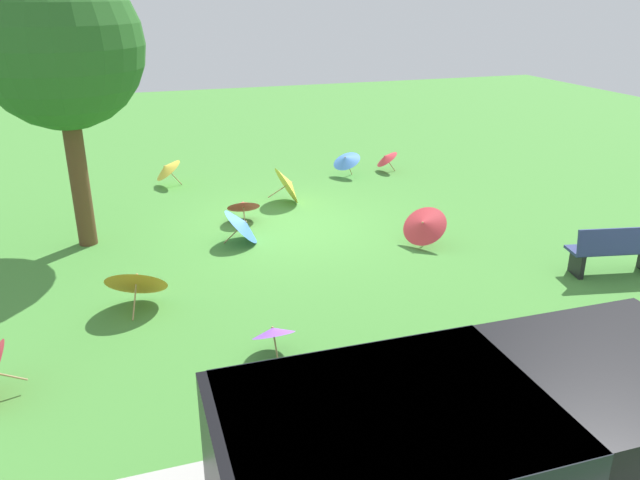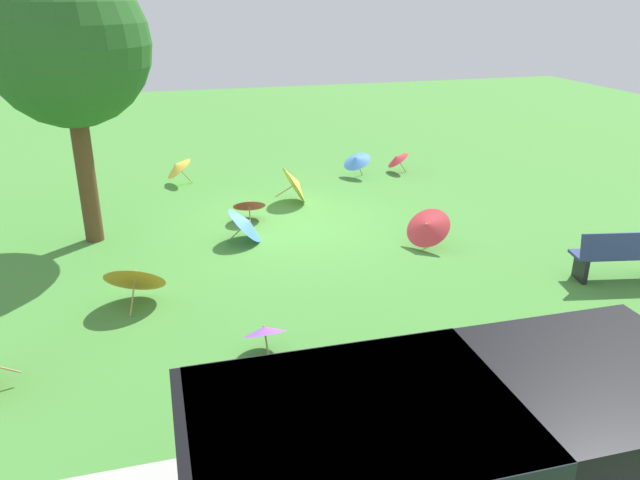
{
  "view_description": "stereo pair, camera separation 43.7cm",
  "coord_description": "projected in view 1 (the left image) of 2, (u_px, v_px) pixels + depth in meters",
  "views": [
    {
      "loc": [
        3.1,
        11.71,
        4.55
      ],
      "look_at": [
        0.0,
        2.31,
        0.6
      ],
      "focal_mm": 35.15,
      "sensor_mm": 36.0,
      "label": 1
    },
    {
      "loc": [
        2.69,
        11.84,
        4.55
      ],
      "look_at": [
        0.0,
        2.31,
        0.6
      ],
      "focal_mm": 35.15,
      "sensor_mm": 36.0,
      "label": 2
    }
  ],
  "objects": [
    {
      "name": "ground",
      "position": [
        285.0,
        228.0,
        12.92
      ],
      "size": [
        40.0,
        40.0,
        0.0
      ],
      "primitive_type": "plane",
      "color": "#478C38"
    },
    {
      "name": "van_dark",
      "position": [
        468.0,
        452.0,
        5.31
      ],
      "size": [
        4.62,
        2.16,
        1.53
      ],
      "color": "black",
      "rests_on": "ground"
    },
    {
      "name": "park_bench",
      "position": [
        617.0,
        250.0,
        10.6
      ],
      "size": [
        1.66,
        0.79,
        0.9
      ],
      "color": "navy",
      "rests_on": "ground"
    },
    {
      "name": "shade_tree",
      "position": [
        60.0,
        48.0,
        10.76
      ],
      "size": [
        2.88,
        2.88,
        5.11
      ],
      "color": "brown",
      "rests_on": "ground"
    },
    {
      "name": "parasol_yellow_0",
      "position": [
        289.0,
        184.0,
        14.26
      ],
      "size": [
        0.82,
        0.97,
        0.91
      ],
      "color": "tan",
      "rests_on": "ground"
    },
    {
      "name": "parasol_blue_0",
      "position": [
        244.0,
        224.0,
        12.03
      ],
      "size": [
        0.81,
        0.95,
        0.74
      ],
      "color": "tan",
      "rests_on": "ground"
    },
    {
      "name": "parasol_red_0",
      "position": [
        243.0,
        205.0,
        13.14
      ],
      "size": [
        0.76,
        0.71,
        0.6
      ],
      "color": "tan",
      "rests_on": "ground"
    },
    {
      "name": "parasol_red_1",
      "position": [
        424.0,
        224.0,
        11.83
      ],
      "size": [
        1.08,
        1.11,
        0.78
      ],
      "color": "tan",
      "rests_on": "ground"
    },
    {
      "name": "parasol_orange_0",
      "position": [
        137.0,
        279.0,
        9.5
      ],
      "size": [
        1.12,
        1.02,
        0.85
      ],
      "color": "tan",
      "rests_on": "ground"
    },
    {
      "name": "parasol_red_2",
      "position": [
        386.0,
        158.0,
        16.79
      ],
      "size": [
        0.71,
        0.75,
        0.61
      ],
      "color": "tan",
      "rests_on": "ground"
    },
    {
      "name": "parasol_yellow_1",
      "position": [
        166.0,
        168.0,
        15.48
      ],
      "size": [
        0.71,
        0.76,
        0.74
      ],
      "color": "tan",
      "rests_on": "ground"
    },
    {
      "name": "parasol_purple_1",
      "position": [
        273.0,
        331.0,
        8.29
      ],
      "size": [
        0.63,
        0.62,
        0.53
      ],
      "color": "tan",
      "rests_on": "ground"
    },
    {
      "name": "parasol_blue_1",
      "position": [
        346.0,
        159.0,
        16.28
      ],
      "size": [
        0.97,
        0.98,
        0.7
      ],
      "color": "tan",
      "rests_on": "ground"
    }
  ]
}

